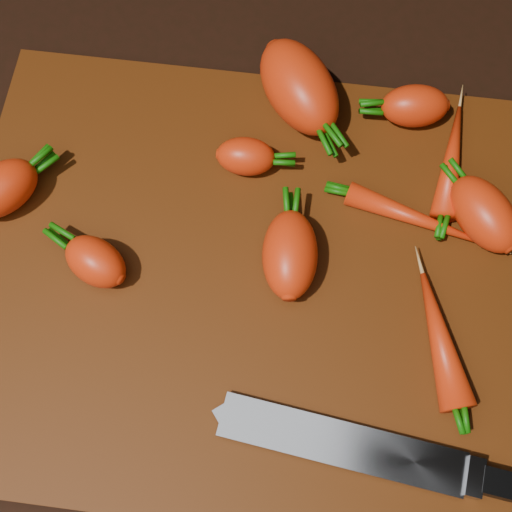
# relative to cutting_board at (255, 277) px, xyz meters

# --- Properties ---
(ground) EXTENTS (2.00, 2.00, 0.01)m
(ground) POSITION_rel_cutting_board_xyz_m (0.00, 0.00, -0.01)
(ground) COLOR black
(cutting_board) EXTENTS (0.50, 0.40, 0.01)m
(cutting_board) POSITION_rel_cutting_board_xyz_m (0.00, 0.00, 0.00)
(cutting_board) COLOR #4D2107
(cutting_board) RESTS_ON ground
(carrot_0) EXTENTS (0.07, 0.08, 0.04)m
(carrot_0) POSITION_rel_cutting_board_xyz_m (-0.22, 0.04, 0.03)
(carrot_0) COLOR red
(carrot_0) RESTS_ON cutting_board
(carrot_1) EXTENTS (0.07, 0.06, 0.04)m
(carrot_1) POSITION_rel_cutting_board_xyz_m (-0.13, -0.01, 0.02)
(carrot_1) COLOR red
(carrot_1) RESTS_ON cutting_board
(carrot_2) EXTENTS (0.10, 0.12, 0.06)m
(carrot_2) POSITION_rel_cutting_board_xyz_m (0.02, 0.17, 0.04)
(carrot_2) COLOR red
(carrot_2) RESTS_ON cutting_board
(carrot_3) EXTENTS (0.05, 0.08, 0.05)m
(carrot_3) POSITION_rel_cutting_board_xyz_m (0.03, 0.01, 0.03)
(carrot_3) COLOR red
(carrot_3) RESTS_ON cutting_board
(carrot_4) EXTENTS (0.07, 0.05, 0.04)m
(carrot_4) POSITION_rel_cutting_board_xyz_m (0.12, 0.17, 0.02)
(carrot_4) COLOR red
(carrot_4) RESTS_ON cutting_board
(carrot_5) EXTENTS (0.05, 0.03, 0.03)m
(carrot_5) POSITION_rel_cutting_board_xyz_m (-0.02, 0.10, 0.02)
(carrot_5) COLOR red
(carrot_5) RESTS_ON cutting_board
(carrot_6) EXTENTS (0.08, 0.09, 0.04)m
(carrot_6) POSITION_rel_cutting_board_xyz_m (0.18, 0.07, 0.03)
(carrot_6) COLOR red
(carrot_6) RESTS_ON cutting_board
(carrot_7) EXTENTS (0.03, 0.11, 0.02)m
(carrot_7) POSITION_rel_cutting_board_xyz_m (0.16, 0.12, 0.02)
(carrot_7) COLOR red
(carrot_7) RESTS_ON cutting_board
(carrot_8) EXTENTS (0.12, 0.05, 0.02)m
(carrot_8) POSITION_rel_cutting_board_xyz_m (0.13, 0.06, 0.02)
(carrot_8) COLOR red
(carrot_8) RESTS_ON cutting_board
(carrot_9) EXTENTS (0.06, 0.11, 0.03)m
(carrot_9) POSITION_rel_cutting_board_xyz_m (0.15, -0.04, 0.02)
(carrot_9) COLOR red
(carrot_9) RESTS_ON cutting_board
(knife) EXTENTS (0.31, 0.06, 0.02)m
(knife) POSITION_rel_cutting_board_xyz_m (0.10, -0.13, 0.01)
(knife) COLOR gray
(knife) RESTS_ON cutting_board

